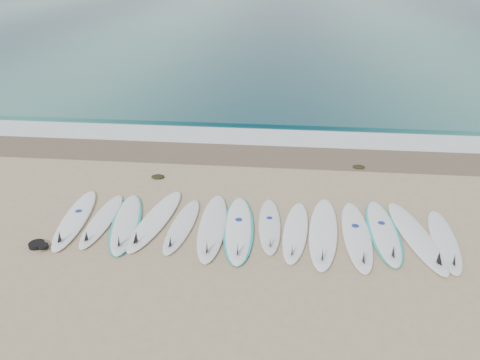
# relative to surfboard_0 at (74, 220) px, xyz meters

# --- Properties ---
(ground) EXTENTS (120.00, 120.00, 0.00)m
(ground) POSITION_rel_surfboard_0_xyz_m (3.96, 0.09, -0.06)
(ground) COLOR tan
(ocean) EXTENTS (120.00, 55.00, 0.03)m
(ocean) POSITION_rel_surfboard_0_xyz_m (3.96, 32.59, -0.04)
(ocean) COLOR #21585A
(ocean) RESTS_ON ground
(wet_sand_band) EXTENTS (120.00, 1.80, 0.01)m
(wet_sand_band) POSITION_rel_surfboard_0_xyz_m (3.96, 4.19, -0.05)
(wet_sand_band) COLOR brown
(wet_sand_band) RESTS_ON ground
(foam_band) EXTENTS (120.00, 1.40, 0.04)m
(foam_band) POSITION_rel_surfboard_0_xyz_m (3.96, 5.59, -0.04)
(foam_band) COLOR silver
(foam_band) RESTS_ON ground
(wave_crest) EXTENTS (120.00, 1.00, 0.10)m
(wave_crest) POSITION_rel_surfboard_0_xyz_m (3.96, 7.09, -0.01)
(wave_crest) COLOR #21585A
(wave_crest) RESTS_ON ground
(surfboard_0) EXTENTS (0.81, 2.67, 0.34)m
(surfboard_0) POSITION_rel_surfboard_0_xyz_m (0.00, 0.00, 0.00)
(surfboard_0) COLOR white
(surfboard_0) RESTS_ON ground
(surfboard_1) EXTENTS (0.49, 2.33, 0.30)m
(surfboard_1) POSITION_rel_surfboard_0_xyz_m (0.61, 0.01, -0.01)
(surfboard_1) COLOR white
(surfboard_1) RESTS_ON ground
(surfboard_2) EXTENTS (1.06, 2.65, 0.33)m
(surfboard_2) POSITION_rel_surfboard_0_xyz_m (1.18, -0.01, -0.01)
(surfboard_2) COLOR white
(surfboard_2) RESTS_ON ground
(surfboard_3) EXTENTS (0.95, 2.78, 0.35)m
(surfboard_3) POSITION_rel_surfboard_0_xyz_m (1.78, 0.14, 0.00)
(surfboard_3) COLOR white
(surfboard_3) RESTS_ON ground
(surfboard_4) EXTENTS (0.64, 2.33, 0.29)m
(surfboard_4) POSITION_rel_surfboard_0_xyz_m (2.41, -0.03, -0.01)
(surfboard_4) COLOR white
(surfboard_4) RESTS_ON ground
(surfboard_5) EXTENTS (0.71, 2.82, 0.36)m
(surfboard_5) POSITION_rel_surfboard_0_xyz_m (3.08, -0.01, 0.00)
(surfboard_5) COLOR white
(surfboard_5) RESTS_ON ground
(surfboard_6) EXTENTS (0.88, 2.79, 0.35)m
(surfboard_6) POSITION_rel_surfboard_0_xyz_m (3.65, -0.00, -0.01)
(surfboard_6) COLOR white
(surfboard_6) RESTS_ON ground
(surfboard_7) EXTENTS (0.60, 2.33, 0.30)m
(surfboard_7) POSITION_rel_surfboard_0_xyz_m (4.31, 0.18, -0.01)
(surfboard_7) COLOR silver
(surfboard_7) RESTS_ON ground
(surfboard_8) EXTENTS (0.72, 2.50, 0.32)m
(surfboard_8) POSITION_rel_surfboard_0_xyz_m (4.86, -0.01, -0.00)
(surfboard_8) COLOR white
(surfboard_8) RESTS_ON ground
(surfboard_9) EXTENTS (0.84, 2.92, 0.37)m
(surfboard_9) POSITION_rel_surfboard_0_xyz_m (5.45, -0.00, 0.01)
(surfboard_9) COLOR white
(surfboard_9) RESTS_ON ground
(surfboard_10) EXTENTS (0.58, 2.75, 0.35)m
(surfboard_10) POSITION_rel_surfboard_0_xyz_m (6.14, -0.05, 0.00)
(surfboard_10) COLOR white
(surfboard_10) RESTS_ON ground
(surfboard_11) EXTENTS (0.65, 2.64, 0.33)m
(surfboard_11) POSITION_rel_surfboard_0_xyz_m (6.73, 0.18, -0.01)
(surfboard_11) COLOR white
(surfboard_11) RESTS_ON ground
(surfboard_12) EXTENTS (1.04, 2.87, 0.36)m
(surfboard_12) POSITION_rel_surfboard_0_xyz_m (7.38, 0.03, 0.00)
(surfboard_12) COLOR white
(surfboard_12) RESTS_ON ground
(surfboard_13) EXTENTS (0.74, 2.48, 0.31)m
(surfboard_13) POSITION_rel_surfboard_0_xyz_m (7.91, -0.07, -0.00)
(surfboard_13) COLOR white
(surfboard_13) RESTS_ON ground
(seaweed_near) EXTENTS (0.35, 0.27, 0.07)m
(seaweed_near) POSITION_rel_surfboard_0_xyz_m (1.27, 2.37, -0.02)
(seaweed_near) COLOR black
(seaweed_near) RESTS_ON ground
(seaweed_far) EXTENTS (0.34, 0.26, 0.07)m
(seaweed_far) POSITION_rel_surfboard_0_xyz_m (6.63, 3.53, -0.03)
(seaweed_far) COLOR black
(seaweed_far) RESTS_ON ground
(leash_coil) EXTENTS (0.46, 0.36, 0.11)m
(leash_coil) POSITION_rel_surfboard_0_xyz_m (-0.32, -1.01, -0.01)
(leash_coil) COLOR black
(leash_coil) RESTS_ON ground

